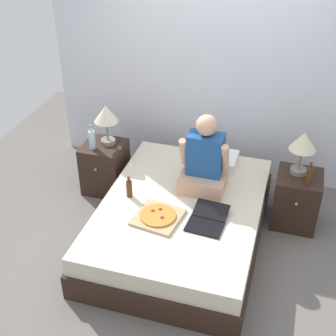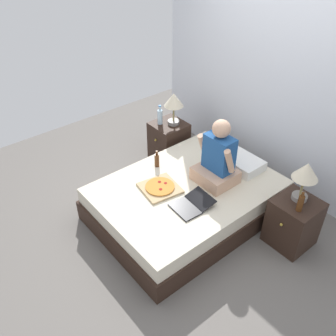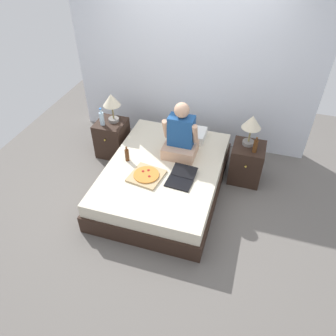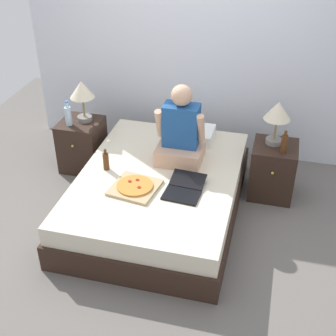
# 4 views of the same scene
# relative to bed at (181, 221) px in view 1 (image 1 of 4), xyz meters

# --- Properties ---
(ground_plane) EXTENTS (5.73, 5.73, 0.00)m
(ground_plane) POSITION_rel_bed_xyz_m (0.00, 0.00, -0.22)
(ground_plane) COLOR #66605B
(wall_back) EXTENTS (3.73, 0.12, 2.50)m
(wall_back) POSITION_rel_bed_xyz_m (0.00, 1.39, 1.03)
(wall_back) COLOR silver
(wall_back) RESTS_ON ground
(bed) EXTENTS (1.51, 2.06, 0.44)m
(bed) POSITION_rel_bed_xyz_m (0.00, 0.00, 0.00)
(bed) COLOR black
(bed) RESTS_ON ground
(nightstand_left) EXTENTS (0.44, 0.47, 0.57)m
(nightstand_left) POSITION_rel_bed_xyz_m (-1.04, 0.59, 0.07)
(nightstand_left) COLOR black
(nightstand_left) RESTS_ON ground
(lamp_on_left_nightstand) EXTENTS (0.26, 0.26, 0.45)m
(lamp_on_left_nightstand) POSITION_rel_bed_xyz_m (-1.00, 0.64, 0.68)
(lamp_on_left_nightstand) COLOR gray
(lamp_on_left_nightstand) RESTS_ON nightstand_left
(water_bottle) EXTENTS (0.07, 0.07, 0.28)m
(water_bottle) POSITION_rel_bed_xyz_m (-1.12, 0.50, 0.46)
(water_bottle) COLOR silver
(water_bottle) RESTS_ON nightstand_left
(nightstand_right) EXTENTS (0.44, 0.47, 0.57)m
(nightstand_right) POSITION_rel_bed_xyz_m (1.04, 0.59, 0.07)
(nightstand_right) COLOR black
(nightstand_right) RESTS_ON ground
(lamp_on_right_nightstand) EXTENTS (0.26, 0.26, 0.45)m
(lamp_on_right_nightstand) POSITION_rel_bed_xyz_m (1.01, 0.64, 0.68)
(lamp_on_right_nightstand) COLOR gray
(lamp_on_right_nightstand) RESTS_ON nightstand_right
(beer_bottle) EXTENTS (0.06, 0.06, 0.23)m
(beer_bottle) POSITION_rel_bed_xyz_m (1.11, 0.49, 0.45)
(beer_bottle) COLOR #512D14
(beer_bottle) RESTS_ON nightstand_right
(pillow) EXTENTS (0.52, 0.34, 0.12)m
(pillow) POSITION_rel_bed_xyz_m (0.13, 0.75, 0.28)
(pillow) COLOR white
(pillow) RESTS_ON bed
(person_seated) EXTENTS (0.47, 0.40, 0.78)m
(person_seated) POSITION_rel_bed_xyz_m (0.14, 0.32, 0.51)
(person_seated) COLOR tan
(person_seated) RESTS_ON bed
(laptop) EXTENTS (0.35, 0.44, 0.07)m
(laptop) POSITION_rel_bed_xyz_m (0.29, -0.21, 0.24)
(laptop) COLOR black
(laptop) RESTS_ON bed
(pizza_box) EXTENTS (0.45, 0.45, 0.05)m
(pizza_box) POSITION_rel_bed_xyz_m (-0.15, -0.28, 0.24)
(pizza_box) COLOR tan
(pizza_box) RESTS_ON bed
(beer_bottle_on_bed) EXTENTS (0.06, 0.06, 0.22)m
(beer_bottle_on_bed) POSITION_rel_bed_xyz_m (-0.51, -0.03, 0.32)
(beer_bottle_on_bed) COLOR #4C2811
(beer_bottle_on_bed) RESTS_ON bed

